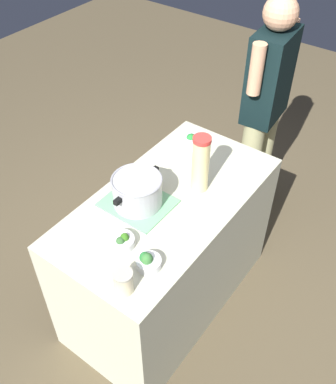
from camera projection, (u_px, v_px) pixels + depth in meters
ground_plane at (168, 295)px, 2.82m from camera, size 8.00×8.00×0.00m
counter_slab at (168, 253)px, 2.53m from camera, size 1.27×0.66×0.85m
dish_cloth at (138, 203)px, 2.21m from camera, size 0.28×0.33×0.01m
cooking_pot at (137, 190)px, 2.16m from camera, size 0.32×0.25×0.16m
lemonade_pitcher at (201, 164)px, 2.19m from camera, size 0.09×0.09×0.32m
mason_jar at (123, 281)px, 1.80m from camera, size 0.09×0.09×0.11m
broccoli_bowl_front at (190, 140)px, 2.55m from camera, size 0.13×0.13×0.08m
broccoli_bowl_center at (148, 261)px, 1.91m from camera, size 0.11×0.11×0.08m
broccoli_bowl_back at (121, 241)px, 2.00m from camera, size 0.13×0.13×0.07m
person_cook at (264, 108)px, 2.83m from camera, size 0.50×0.23×1.58m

